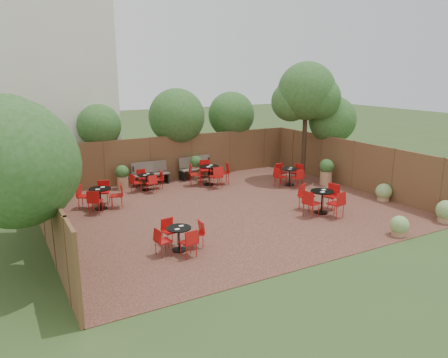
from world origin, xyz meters
TOP-DOWN VIEW (x-y plane):
  - ground at (0.00, 0.00)m, footprint 80.00×80.00m
  - courtyard_paving at (0.00, 0.00)m, footprint 12.00×10.00m
  - fence_back at (0.00, 5.00)m, footprint 12.00×0.08m
  - fence_left at (-6.00, 0.00)m, footprint 0.08×10.00m
  - fence_right at (6.00, 0.00)m, footprint 0.08×10.00m
  - neighbour_building at (-4.50, 8.00)m, footprint 5.00×4.00m
  - overhang_foliage at (-2.80, 2.14)m, footprint 15.75×10.82m
  - courtyard_tree at (5.17, 2.17)m, footprint 2.70×2.60m
  - park_bench_left at (-1.21, 4.63)m, footprint 1.59×0.55m
  - park_bench_right at (0.97, 4.63)m, footprint 1.66×0.67m
  - bistro_tables at (0.14, 1.14)m, footprint 9.44×7.65m
  - planters at (-0.35, 3.57)m, footprint 11.47×4.42m
  - low_shrubs at (5.05, -3.78)m, footprint 3.01×3.29m

SIDE VIEW (x-z plane):
  - ground at x=0.00m, z-range 0.00..0.00m
  - courtyard_paving at x=0.00m, z-range 0.00..0.02m
  - low_shrubs at x=5.05m, z-range -0.02..0.71m
  - bistro_tables at x=0.14m, z-range -0.02..0.94m
  - park_bench_left at x=-1.21m, z-range 0.03..1.01m
  - park_bench_right at x=0.97m, z-range 0.03..1.03m
  - planters at x=-0.35m, z-range 0.04..1.16m
  - fence_back at x=0.00m, z-range 0.00..2.00m
  - fence_left at x=-6.00m, z-range 0.00..2.00m
  - fence_right at x=6.00m, z-range 0.00..2.00m
  - overhang_foliage at x=-2.80m, z-range 1.37..4.13m
  - courtyard_tree at x=5.17m, z-range 1.19..6.38m
  - neighbour_building at x=-4.50m, z-range 0.00..8.00m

